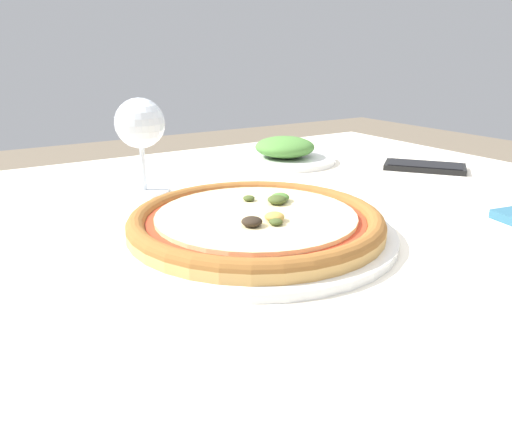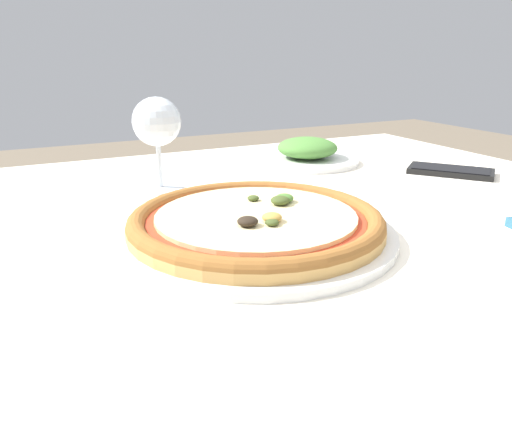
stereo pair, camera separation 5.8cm
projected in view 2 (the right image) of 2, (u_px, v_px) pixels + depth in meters
dining_table at (259, 290)px, 0.66m from camera, size 1.26×1.02×0.75m
pizza_plate at (256, 224)px, 0.59m from camera, size 0.33×0.33×0.04m
wine_glass_far_left at (157, 125)px, 0.77m from camera, size 0.08×0.08×0.15m
cell_phone at (451, 171)px, 0.90m from camera, size 0.14×0.16×0.01m
side_plate at (307, 153)px, 0.98m from camera, size 0.20×0.20×0.05m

